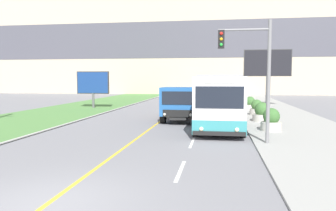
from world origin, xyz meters
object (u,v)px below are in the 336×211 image
object	(u,v)px
billboard_large	(267,65)
planter_round_near	(271,121)
car_distant	(196,97)
city_bus	(219,103)
billboard_small	(93,84)
planter_round_third	(257,108)
planter_round_second	(262,113)
traffic_light_mast	(253,66)
dump_truck	(182,104)
planter_round_far	(250,104)

from	to	relation	value
billboard_large	planter_round_near	xyz separation A→B (m)	(-2.09, -16.78, -3.73)
car_distant	planter_round_near	xyz separation A→B (m)	(5.64, -22.48, -0.06)
city_bus	car_distant	size ratio (longest dim) A/B	1.40
billboard_small	planter_round_third	distance (m)	16.10
car_distant	planter_round_second	world-z (taller)	car_distant
car_distant	traffic_light_mast	bearing A→B (deg)	-80.73
dump_truck	car_distant	xyz separation A→B (m)	(-0.30, 18.56, -0.52)
traffic_light_mast	planter_round_second	bearing A→B (deg)	79.53
car_distant	billboard_small	size ratio (longest dim) A/B	1.18
traffic_light_mast	billboard_large	bearing A→B (deg)	80.28
billboard_small	planter_round_far	xyz separation A→B (m)	(15.13, -0.77, -1.81)
billboard_small	car_distant	bearing A→B (deg)	45.90
planter_round_near	billboard_large	bearing A→B (deg)	82.89
planter_round_second	planter_round_near	bearing A→B (deg)	-90.01
planter_round_near	car_distant	bearing A→B (deg)	104.09
car_distant	billboard_large	xyz separation A→B (m)	(7.74, -5.70, 3.67)
dump_truck	planter_round_second	world-z (taller)	dump_truck
planter_round_second	planter_round_third	distance (m)	3.96
dump_truck	planter_round_far	size ratio (longest dim) A/B	5.59
car_distant	planter_round_second	distance (m)	19.36
city_bus	dump_truck	size ratio (longest dim) A/B	0.87
traffic_light_mast	planter_round_far	size ratio (longest dim) A/B	4.41
planter_round_far	planter_round_near	bearing A→B (deg)	-89.77
city_bus	traffic_light_mast	size ratio (longest dim) A/B	1.10
billboard_large	billboard_small	xyz separation A→B (m)	(-17.27, -4.14, -1.92)
planter_round_second	planter_round_far	bearing A→B (deg)	90.35
billboard_small	planter_round_second	xyz separation A→B (m)	(15.18, -8.68, -1.79)
billboard_small	planter_round_third	world-z (taller)	billboard_small
city_bus	planter_round_second	size ratio (longest dim) A/B	4.67
city_bus	traffic_light_mast	xyz separation A→B (m)	(1.42, -3.39, 1.91)
car_distant	planter_round_far	distance (m)	11.99
planter_round_near	planter_round_third	size ratio (longest dim) A/B	1.03
planter_round_third	planter_round_second	bearing A→B (deg)	-91.51
traffic_light_mast	planter_round_near	size ratio (longest dim) A/B	4.36
billboard_small	planter_round_near	size ratio (longest dim) A/B	2.91
billboard_large	planter_round_third	bearing A→B (deg)	-102.64
dump_truck	planter_round_third	world-z (taller)	dump_truck
billboard_large	planter_round_near	size ratio (longest dim) A/B	4.73
dump_truck	billboard_large	distance (m)	15.19
traffic_light_mast	planter_round_far	world-z (taller)	traffic_light_mast
traffic_light_mast	city_bus	bearing A→B (deg)	112.77
traffic_light_mast	planter_round_third	xyz separation A→B (m)	(1.50, 11.48, -2.87)
planter_round_near	planter_round_second	bearing A→B (deg)	89.99
planter_round_third	traffic_light_mast	bearing A→B (deg)	-97.42
planter_round_third	planter_round_far	world-z (taller)	planter_round_far
traffic_light_mast	planter_round_second	distance (m)	8.16
dump_truck	planter_round_far	xyz separation A→B (m)	(5.30, 7.96, -0.58)
traffic_light_mast	planter_round_second	size ratio (longest dim) A/B	4.23
dump_truck	planter_round_second	distance (m)	5.37
car_distant	planter_round_near	world-z (taller)	car_distant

